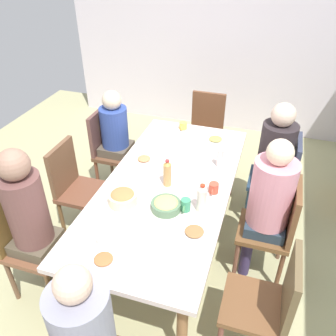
{
  "coord_description": "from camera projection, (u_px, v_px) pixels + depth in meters",
  "views": [
    {
      "loc": [
        2.14,
        0.68,
        2.4
      ],
      "look_at": [
        0.0,
        0.0,
        0.87
      ],
      "focal_mm": 37.39,
      "sensor_mm": 36.0,
      "label": 1
    }
  ],
  "objects": [
    {
      "name": "ground_plane",
      "position": [
        168.0,
        247.0,
        3.21
      ],
      "size": [
        6.06,
        6.06,
        0.0
      ],
      "primitive_type": "plane",
      "color": "tan"
    },
    {
      "name": "wall_left",
      "position": [
        229.0,
        34.0,
        4.51
      ],
      "size": [
        0.12,
        4.34,
        2.6
      ],
      "primitive_type": "cube",
      "color": "silver",
      "rests_on": "ground_plane"
    },
    {
      "name": "dining_table",
      "position": [
        168.0,
        190.0,
        2.84
      ],
      "size": [
        2.1,
        0.99,
        0.72
      ],
      "color": "silver",
      "rests_on": "ground_plane"
    },
    {
      "name": "person_0",
      "position": [
        86.0,
        336.0,
        1.74
      ],
      "size": [
        0.3,
        0.3,
        1.24
      ],
      "color": "#42413F",
      "rests_on": "ground_plane"
    },
    {
      "name": "chair_1",
      "position": [
        75.0,
        185.0,
        3.14
      ],
      "size": [
        0.4,
        0.4,
        0.9
      ],
      "color": "brown",
      "rests_on": "ground_plane"
    },
    {
      "name": "chair_2",
      "position": [
        276.0,
        226.0,
        2.7
      ],
      "size": [
        0.4,
        0.4,
        0.9
      ],
      "color": "brown",
      "rests_on": "ground_plane"
    },
    {
      "name": "person_2",
      "position": [
        269.0,
        200.0,
        2.59
      ],
      "size": [
        0.31,
        0.31,
        1.26
      ],
      "color": "#372C53",
      "rests_on": "ground_plane"
    },
    {
      "name": "chair_3",
      "position": [
        280.0,
        176.0,
        3.25
      ],
      "size": [
        0.4,
        0.4,
        0.9
      ],
      "color": "#243950",
      "rests_on": "ground_plane"
    },
    {
      "name": "person_3",
      "position": [
        274.0,
        154.0,
        3.15
      ],
      "size": [
        0.31,
        0.31,
        1.23
      ],
      "color": "#45493D",
      "rests_on": "ground_plane"
    },
    {
      "name": "chair_4",
      "position": [
        27.0,
        239.0,
        2.59
      ],
      "size": [
        0.4,
        0.4,
        0.9
      ],
      "color": "brown",
      "rests_on": "ground_plane"
    },
    {
      "name": "person_4",
      "position": [
        30.0,
        216.0,
        2.42
      ],
      "size": [
        0.3,
        0.3,
        1.3
      ],
      "color": "#51433D",
      "rests_on": "ground_plane"
    },
    {
      "name": "chair_5",
      "position": [
        269.0,
        302.0,
        2.15
      ],
      "size": [
        0.4,
        0.4,
        0.9
      ],
      "color": "brown",
      "rests_on": "ground_plane"
    },
    {
      "name": "chair_6",
      "position": [
        109.0,
        147.0,
        3.69
      ],
      "size": [
        0.4,
        0.4,
        0.9
      ],
      "color": "brown",
      "rests_on": "ground_plane"
    },
    {
      "name": "person_6",
      "position": [
        116.0,
        134.0,
        3.57
      ],
      "size": [
        0.3,
        0.3,
        1.14
      ],
      "color": "brown",
      "rests_on": "ground_plane"
    },
    {
      "name": "chair_7",
      "position": [
        205.0,
        128.0,
        4.05
      ],
      "size": [
        0.4,
        0.4,
        0.9
      ],
      "color": "brown",
      "rests_on": "ground_plane"
    },
    {
      "name": "plate_0",
      "position": [
        104.0,
        260.0,
        2.13
      ],
      "size": [
        0.21,
        0.21,
        0.04
      ],
      "color": "white",
      "rests_on": "dining_table"
    },
    {
      "name": "plate_1",
      "position": [
        194.0,
        233.0,
        2.32
      ],
      "size": [
        0.23,
        0.23,
        0.04
      ],
      "color": "white",
      "rests_on": "dining_table"
    },
    {
      "name": "plate_2",
      "position": [
        144.0,
        160.0,
        3.06
      ],
      "size": [
        0.2,
        0.2,
        0.04
      ],
      "color": "beige",
      "rests_on": "dining_table"
    },
    {
      "name": "plate_3",
      "position": [
        215.0,
        140.0,
        3.35
      ],
      "size": [
        0.23,
        0.23,
        0.04
      ],
      "color": "white",
      "rests_on": "dining_table"
    },
    {
      "name": "bowl_0",
      "position": [
        123.0,
        198.0,
        2.57
      ],
      "size": [
        0.22,
        0.22,
        0.1
      ],
      "color": "beige",
      "rests_on": "dining_table"
    },
    {
      "name": "bowl_1",
      "position": [
        166.0,
        205.0,
        2.52
      ],
      "size": [
        0.22,
        0.22,
        0.08
      ],
      "color": "#557856",
      "rests_on": "dining_table"
    },
    {
      "name": "cup_0",
      "position": [
        186.0,
        205.0,
        2.51
      ],
      "size": [
        0.11,
        0.07,
        0.1
      ],
      "color": "#3D9368",
      "rests_on": "dining_table"
    },
    {
      "name": "cup_1",
      "position": [
        214.0,
        188.0,
        2.68
      ],
      "size": [
        0.11,
        0.07,
        0.08
      ],
      "color": "#C24A35",
      "rests_on": "dining_table"
    },
    {
      "name": "cup_2",
      "position": [
        102.0,
        241.0,
        2.23
      ],
      "size": [
        0.11,
        0.08,
        0.08
      ],
      "color": "white",
      "rests_on": "dining_table"
    },
    {
      "name": "cup_3",
      "position": [
        183.0,
        126.0,
        3.55
      ],
      "size": [
        0.11,
        0.08,
        0.07
      ],
      "color": "#E9CA4F",
      "rests_on": "dining_table"
    },
    {
      "name": "bottle_0",
      "position": [
        202.0,
        198.0,
        2.47
      ],
      "size": [
        0.07,
        0.07,
        0.23
      ],
      "color": "silver",
      "rests_on": "dining_table"
    },
    {
      "name": "bottle_1",
      "position": [
        167.0,
        173.0,
        2.72
      ],
      "size": [
        0.06,
        0.06,
        0.23
      ],
      "color": "tan",
      "rests_on": "dining_table"
    },
    {
      "name": "bottle_2",
      "position": [
        220.0,
        157.0,
        2.95
      ],
      "size": [
        0.05,
        0.05,
        0.2
      ],
      "color": "silver",
      "rests_on": "dining_table"
    }
  ]
}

